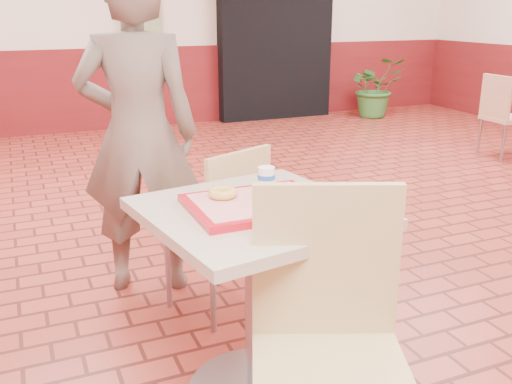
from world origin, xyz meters
name	(u,v)px	position (x,y,z in m)	size (l,w,h in m)	color
room_shell	(472,2)	(0.00, 0.00, 1.50)	(8.01, 10.01, 3.01)	maroon
wainscot_band	(450,194)	(0.00, 0.00, 0.50)	(8.00, 10.00, 1.00)	maroon
corridor_doorway	(276,36)	(1.20, 4.88, 1.10)	(1.60, 0.22, 2.20)	black
main_table	(256,273)	(-1.39, -0.54, 0.53)	(0.75, 0.75, 0.79)	#B5A792
chair_main_front	(329,335)	(-1.37, -1.04, 0.55)	(0.59, 0.59, 0.98)	tan
chair_main_back	(224,224)	(-1.28, 0.11, 0.48)	(0.52, 0.52, 0.85)	#DBC483
customer	(138,134)	(-1.58, 0.57, 0.85)	(0.62, 0.41, 1.70)	#6E6156
serving_tray	(256,204)	(-1.39, -0.54, 0.80)	(0.48, 0.37, 0.03)	#B70D1C
ring_donut	(223,193)	(-1.49, -0.47, 0.84)	(0.11, 0.11, 0.03)	gold
long_john_donut	(273,198)	(-1.35, -0.60, 0.84)	(0.15, 0.10, 0.04)	gold
paper_cup	(266,177)	(-1.30, -0.43, 0.86)	(0.07, 0.07, 0.08)	white
chair_second_left	(502,112)	(2.38, 1.97, 0.47)	(0.40, 0.40, 0.84)	tan
potted_plant	(375,87)	(2.52, 4.40, 0.41)	(0.75, 0.65, 0.83)	#30712D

